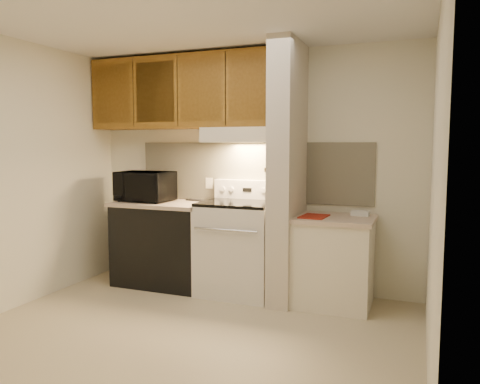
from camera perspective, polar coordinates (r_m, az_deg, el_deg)
The scene contains 50 objects.
floor at distance 3.96m, azimuth -6.55°, elevation -16.94°, with size 3.60×3.60×0.00m, color #C7B793.
ceiling at distance 3.78m, azimuth -7.02°, elevation 20.67°, with size 3.60×3.60×0.00m, color white.
wall_back at distance 5.03m, azimuth 1.28°, elevation 2.64°, with size 3.60×0.02×2.50m, color #EBE6CC.
wall_left at distance 4.78m, azimuth -26.21°, elevation 1.88°, with size 0.02×3.00×2.50m, color #EBE6CC.
wall_right at distance 3.23m, azimuth 22.64°, elevation 0.43°, with size 0.02×3.00×2.50m, color #EBE6CC.
backsplash at distance 5.02m, azimuth 1.23°, elevation 2.46°, with size 2.60×0.02×0.63m, color beige.
range_body at distance 4.82m, azimuth -0.15°, elevation -6.99°, with size 0.76×0.65×0.92m, color silver.
oven_window at distance 4.53m, azimuth -1.63°, elevation -7.32°, with size 0.50×0.01×0.30m, color black.
oven_handle at distance 4.45m, azimuth -1.83°, elevation -4.66°, with size 0.02×0.02×0.65m, color silver.
cooktop at distance 4.74m, azimuth -0.15°, elevation -1.38°, with size 0.74×0.64×0.03m, color black.
range_backguard at distance 4.99m, azimuth 1.04°, elevation 0.31°, with size 0.76×0.08×0.20m, color silver.
range_display at distance 4.95m, azimuth 0.87°, elevation 0.27°, with size 0.10×0.01×0.04m, color black.
range_knob_left_outer at distance 5.05m, azimuth -2.12°, elevation 0.38°, with size 0.05×0.05×0.02m, color silver.
range_knob_left_inner at distance 5.01m, azimuth -1.07°, elevation 0.34°, with size 0.05×0.05×0.02m, color silver.
range_knob_right_inner at distance 4.89m, azimuth 2.84°, elevation 0.19°, with size 0.05×0.05×0.02m, color silver.
range_knob_right_outer at distance 4.86m, azimuth 3.96°, elevation 0.15°, with size 0.05×0.05×0.02m, color silver.
dishwasher_front at distance 5.21m, azimuth -9.21°, elevation -6.36°, with size 1.00×0.63×0.87m, color black.
left_countertop at distance 5.14m, azimuth -9.29°, elevation -1.40°, with size 1.04×0.67×0.04m, color #C8AE98.
spoon_rest at distance 5.17m, azimuth -5.35°, elevation -0.99°, with size 0.24×0.08×0.02m, color black.
teal_jar at distance 5.20m, azimuth -12.63°, elevation -0.56°, with size 0.10×0.10×0.11m, color #206E69.
outlet at distance 5.20m, azimuth -3.79°, elevation 1.08°, with size 0.08×0.01×0.12m, color #ECE3CA.
microwave at distance 5.22m, azimuth -11.51°, elevation 0.68°, with size 0.58×0.40×0.32m, color black.
partition_pillar at distance 4.54m, azimuth 5.82°, elevation 2.27°, with size 0.22×0.70×2.50m, color beige.
pillar_trim at distance 4.57m, azimuth 4.43°, elevation 2.94°, with size 0.01×0.70×0.04m, color brown.
knife_strip at distance 4.53m, azimuth 4.17°, elevation 3.16°, with size 0.02×0.42×0.04m, color black.
knife_blade_a at distance 4.39m, azimuth 3.42°, elevation 1.78°, with size 0.01×0.04×0.16m, color silver.
knife_handle_a at distance 4.39m, azimuth 3.45°, elevation 3.74°, with size 0.02×0.02×0.10m, color black.
knife_blade_b at distance 4.47m, azimuth 3.74°, elevation 1.72°, with size 0.01×0.04×0.18m, color silver.
knife_handle_b at distance 4.46m, azimuth 3.78°, elevation 3.77°, with size 0.02×0.02×0.10m, color black.
knife_blade_c at distance 4.54m, azimuth 4.01°, elevation 1.65°, with size 0.01×0.04×0.20m, color silver.
knife_handle_c at distance 4.52m, azimuth 4.01°, elevation 3.79°, with size 0.02×0.02×0.10m, color black.
knife_blade_d at distance 4.62m, azimuth 4.34°, elevation 1.97°, with size 0.01×0.04×0.16m, color silver.
knife_handle_d at distance 4.61m, azimuth 4.36°, elevation 3.83°, with size 0.02×0.02×0.10m, color black.
knife_blade_e at distance 4.68m, azimuth 4.55°, elevation 1.89°, with size 0.01×0.04×0.18m, color silver.
knife_handle_e at distance 4.67m, azimuth 4.59°, elevation 3.85°, with size 0.02×0.02×0.10m, color black.
oven_mitt at distance 4.75m, azimuth 4.83°, elevation 2.09°, with size 0.03×0.10×0.24m, color gray.
right_cab_base at distance 4.58m, azimuth 11.33°, elevation -8.51°, with size 0.70×0.60×0.81m, color #ECE3CA.
right_countertop at distance 4.49m, azimuth 11.44°, elevation -3.25°, with size 0.74×0.64×0.04m, color #C8AE98.
red_folder at distance 4.45m, azimuth 9.01°, elevation -2.95°, with size 0.23×0.31×0.01m, color maroon.
white_box at distance 4.63m, azimuth 14.46°, elevation -2.52°, with size 0.17×0.11×0.04m, color white.
range_hood at distance 4.82m, azimuth 0.39°, elevation 6.96°, with size 0.78×0.44×0.15m, color #ECE3CA.
hood_lip at distance 4.62m, azimuth -0.54°, elevation 6.45°, with size 0.78×0.04×0.06m, color #ECE3CA.
upper_cabinets at distance 5.18m, azimuth -6.74°, elevation 11.95°, with size 2.18×0.33×0.77m, color brown.
cab_door_a at distance 5.47m, azimuth -15.28°, elevation 11.45°, with size 0.46×0.01×0.63m, color brown.
cab_gap_a at distance 5.32m, azimuth -12.88°, elevation 11.68°, with size 0.01×0.01×0.73m, color black.
cab_door_b at distance 5.17m, azimuth -10.31°, elevation 11.90°, with size 0.46×0.01×0.63m, color brown.
cab_gap_b at distance 5.03m, azimuth -7.62°, elevation 12.11°, with size 0.01×0.01×0.73m, color black.
cab_door_c at distance 4.91m, azimuth -4.76°, elevation 12.30°, with size 0.46×0.01×0.63m, color brown.
cab_gap_c at distance 4.80m, azimuth -1.77°, elevation 12.47°, with size 0.01×0.01×0.73m, color black.
cab_door_d at distance 4.70m, azimuth 1.37°, elevation 12.62°, with size 0.46×0.01×0.63m, color brown.
Camera 1 is at (1.72, -3.22, 1.53)m, focal length 35.00 mm.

